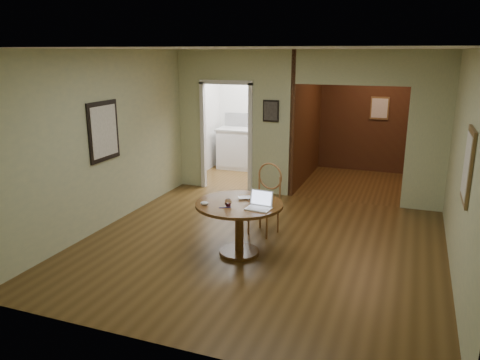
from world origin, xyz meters
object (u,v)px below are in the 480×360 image
at_px(chair, 266,195).
at_px(closed_laptop, 251,199).
at_px(open_laptop, 260,203).
at_px(dining_table, 239,216).

relative_size(chair, closed_laptop, 3.26).
xyz_separation_m(chair, open_laptop, (0.22, -0.98, 0.20)).
xyz_separation_m(dining_table, chair, (0.09, 0.88, 0.05)).
distance_m(chair, closed_laptop, 0.72).
bearing_deg(dining_table, closed_laptop, 61.85).
distance_m(dining_table, open_laptop, 0.42).
xyz_separation_m(dining_table, closed_laptop, (0.10, 0.18, 0.20)).
bearing_deg(closed_laptop, dining_table, -147.23).
height_order(dining_table, open_laptop, open_laptop).
bearing_deg(dining_table, chair, 83.89).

